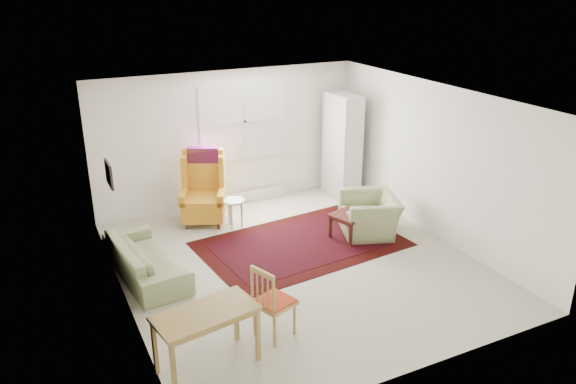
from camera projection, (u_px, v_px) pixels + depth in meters
name	position (u px, v px, depth m)	size (l,w,h in m)	color
room	(292.00, 181.00, 8.16)	(5.04, 5.54, 2.51)	#BCB7A1
rug	(301.00, 243.00, 9.03)	(3.15, 2.02, 0.03)	black
sofa	(145.00, 252.00, 7.98)	(1.84, 0.72, 0.74)	gray
armchair	(370.00, 211.00, 9.32)	(1.00, 0.87, 0.78)	gray
wingback_chair	(203.00, 188.00, 9.61)	(0.73, 0.78, 1.27)	orange
coffee_table	(349.00, 226.00, 9.18)	(0.52, 0.52, 0.43)	#441C14
stool	(234.00, 213.00, 9.59)	(0.37, 0.37, 0.50)	white
cabinet	(342.00, 145.00, 10.77)	(0.42, 0.80, 1.99)	silver
desk	(207.00, 339.00, 6.10)	(1.11, 0.55, 0.70)	#A58642
desk_chair	(274.00, 300.00, 6.60)	(0.41, 0.41, 0.95)	#A58642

